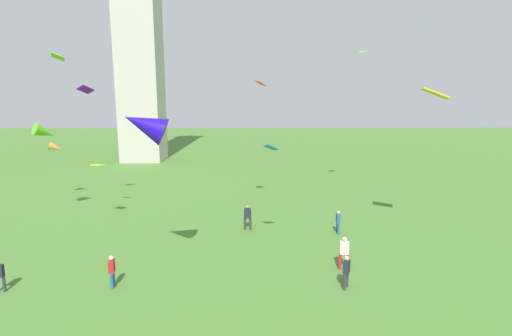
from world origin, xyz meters
TOP-DOWN VIEW (x-y plane):
  - monument_obelisk at (-13.66, 53.02)m, footprint 5.81×5.81m
  - person_1 at (8.25, 20.33)m, footprint 0.24×0.50m
  - person_2 at (2.06, 21.26)m, footprint 0.55×0.34m
  - person_3 at (-4.50, 12.94)m, footprint 0.30×0.50m
  - person_4 at (7.27, 14.72)m, footprint 0.56×0.34m
  - person_5 at (6.86, 12.62)m, footprint 0.44×0.50m
  - kite_flying_0 at (-8.86, 23.04)m, footprint 1.06×0.92m
  - kite_flying_1 at (-2.75, 13.59)m, footprint 2.43×1.63m
  - kite_flying_2 at (13.66, 19.15)m, footprint 1.78×1.56m
  - kite_flying_3 at (-11.03, 27.16)m, footprint 1.21×1.22m
  - kite_flying_4 at (3.45, 17.09)m, footprint 0.97×0.82m
  - kite_flying_5 at (3.04, 25.34)m, footprint 1.01×1.08m
  - kite_flying_6 at (-9.58, 19.99)m, footprint 0.93×0.70m
  - kite_flying_7 at (-13.07, 24.19)m, footprint 1.91×1.93m
  - kite_flying_8 at (-15.12, 29.68)m, footprint 1.41×1.06m
  - kite_flying_9 at (12.49, 31.57)m, footprint 1.09×0.89m

SIDE VIEW (x-z plane):
  - person_1 at x=8.25m, z-range 0.11..1.72m
  - person_3 at x=-4.50m, z-range 0.11..1.74m
  - person_5 at x=6.86m, z-range 0.11..1.78m
  - person_2 at x=2.06m, z-range 0.12..1.90m
  - person_4 at x=7.27m, z-range 0.12..1.96m
  - kite_flying_0 at x=-8.86m, z-range 4.31..4.43m
  - kite_flying_8 at x=-15.12m, z-range 4.28..5.37m
  - kite_flying_4 at x=3.45m, z-range 6.13..6.59m
  - kite_flying_7 at x=-13.07m, z-range 5.90..7.40m
  - kite_flying_1 at x=-2.75m, z-range 6.89..8.88m
  - kite_flying_2 at x=13.66m, z-range 9.06..9.82m
  - kite_flying_3 at x=-11.03m, z-range 9.49..10.24m
  - kite_flying_5 at x=3.04m, z-range 10.06..10.57m
  - kite_flying_6 at x=-9.58m, z-range 11.39..11.91m
  - kite_flying_9 at x=12.49m, z-range 13.25..13.49m
  - monument_obelisk at x=-13.66m, z-range 0.00..45.35m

